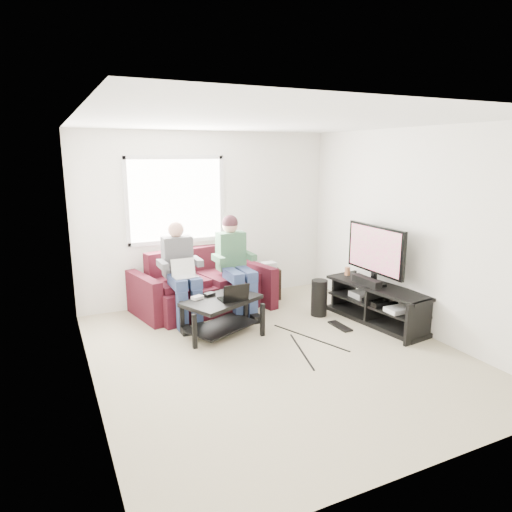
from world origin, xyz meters
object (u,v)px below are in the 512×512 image
at_px(coffee_table, 222,308).
at_px(subwoofer, 319,298).
at_px(sofa, 202,288).
at_px(end_table, 268,282).
at_px(tv, 375,251).
at_px(tv_stand, 377,306).

distance_m(coffee_table, subwoofer, 1.52).
relative_size(sofa, end_table, 3.49).
relative_size(sofa, tv, 1.87).
distance_m(tv_stand, tv, 0.75).
height_order(sofa, tv, tv).
bearing_deg(coffee_table, sofa, 85.47).
xyz_separation_m(sofa, subwoofer, (1.43, -0.97, -0.06)).
xyz_separation_m(sofa, end_table, (1.13, 0.06, -0.06)).
bearing_deg(tv, tv_stand, -88.53).
xyz_separation_m(coffee_table, tv, (2.08, -0.40, 0.63)).
bearing_deg(sofa, subwoofer, -34.03).
height_order(coffee_table, end_table, end_table).
relative_size(subwoofer, end_table, 0.88).
distance_m(coffee_table, tv_stand, 2.14).
xyz_separation_m(coffee_table, subwoofer, (1.51, 0.07, -0.09)).
distance_m(tv, subwoofer, 1.03).
relative_size(coffee_table, end_table, 1.89).
bearing_deg(end_table, coffee_table, -138.02).
height_order(tv_stand, end_table, end_table).
bearing_deg(subwoofer, tv_stand, -44.94).
bearing_deg(tv_stand, coffee_table, 166.55).
bearing_deg(end_table, subwoofer, -73.70).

